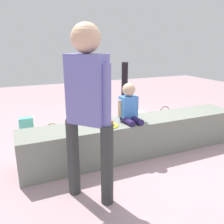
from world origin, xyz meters
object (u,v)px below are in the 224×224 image
Objects in this scene: cake_plate at (109,124)px; handbag_black_leather at (164,116)px; child_seated at (129,105)px; adult_standing at (88,101)px; gift_bag at (27,128)px; handbag_brown_canvas at (53,137)px; water_bottle_near_gift at (159,123)px; party_cup_red at (76,138)px; cake_box_white at (139,115)px.

cake_plate reaches higher than handbag_black_leather.
adult_standing is (-0.74, -0.64, 0.27)m from child_seated.
cake_plate is 1.51m from gift_bag.
cake_plate reaches higher than handbag_brown_canvas.
water_bottle_near_gift is at bearing -0.22° from handbag_brown_canvas.
gift_bag is at bearing 148.33° from party_cup_red.
gift_bag is (-0.44, 1.76, -0.79)m from adult_standing.
cake_box_white is (1.24, 1.42, -0.44)m from cake_plate.
handbag_brown_canvas is (-1.84, 0.01, 0.03)m from water_bottle_near_gift.
party_cup_red is (-0.22, 0.77, -0.45)m from cake_plate.
party_cup_red is 0.32× the size of handbag_black_leather.
gift_bag is 0.51m from handbag_brown_canvas.
handbag_brown_canvas reaches higher than water_bottle_near_gift.
handbag_black_leather is at bearing 7.28° from party_cup_red.
cake_plate is (-0.30, -0.07, -0.19)m from child_seated.
gift_bag is at bearing 126.69° from cake_plate.
party_cup_red is 1.78m from handbag_black_leather.
party_cup_red is 0.35m from handbag_brown_canvas.
gift_bag is (-0.88, 1.18, -0.32)m from cake_plate.
gift_bag reaches higher than handbag_brown_canvas.
handbag_brown_canvas is at bearing 177.26° from party_cup_red.
cake_plate is (0.44, 0.58, -0.46)m from adult_standing.
water_bottle_near_gift is 2.01× the size of party_cup_red.
gift_bag is at bearing 169.46° from water_bottle_near_gift.
child_seated is 0.30× the size of adult_standing.
handbag_black_leather is at bearing 38.50° from water_bottle_near_gift.
adult_standing is at bearing -141.65° from handbag_black_leather.
cake_box_white is at bearing 126.00° from handbag_black_leather.
water_bottle_near_gift is at bearing 31.49° from cake_plate.
water_bottle_near_gift is 0.60× the size of handbag_brown_canvas.
gift_bag is 2.44m from handbag_black_leather.
cake_box_white is at bearing 49.87° from adult_standing.
handbag_brown_canvas is at bearing -50.80° from gift_bag.
handbag_black_leather is (0.31, -0.42, 0.05)m from cake_box_white.
cake_box_white is at bearing 19.30° from handbag_brown_canvas.
cake_box_white is 1.91m from handbag_brown_canvas.
cake_box_white is (1.68, 1.99, -0.90)m from adult_standing.
cake_plate is 1.55m from water_bottle_near_gift.
water_bottle_near_gift is at bearing -10.54° from gift_bag.
water_bottle_near_gift is (1.28, 0.78, -0.40)m from cake_plate.
handbag_brown_canvas reaches higher than handbag_black_leather.
water_bottle_near_gift reaches higher than party_cup_red.
water_bottle_near_gift is (1.72, 1.36, -0.87)m from adult_standing.
child_seated is at bearing -54.00° from party_cup_red.
cake_plate is at bearing -167.36° from child_seated.
cake_box_white is at bearing 6.35° from gift_bag.
child_seated reaches higher than handbag_black_leather.
adult_standing reaches higher than child_seated.
water_bottle_near_gift is at bearing 38.32° from adult_standing.
gift_bag is 1.21× the size of cake_box_white.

